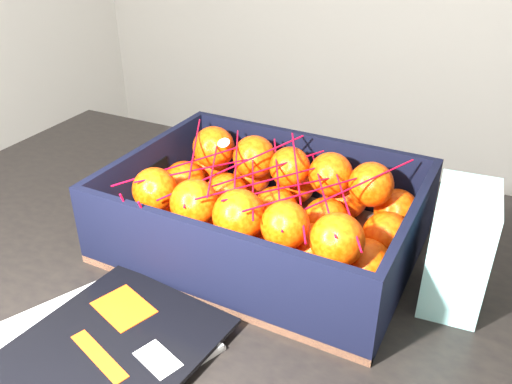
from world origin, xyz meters
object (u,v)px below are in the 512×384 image
at_px(magazine_stack, 85,355).
at_px(retail_carton, 459,249).
at_px(table, 215,305).
at_px(produce_crate, 265,224).

xyz_separation_m(magazine_stack, retail_carton, (0.36, 0.31, 0.07)).
relative_size(table, magazine_stack, 3.58).
distance_m(table, retail_carton, 0.39).
bearing_deg(retail_carton, produce_crate, 174.72).
height_order(produce_crate, retail_carton, retail_carton).
bearing_deg(table, retail_carton, 10.88).
xyz_separation_m(table, produce_crate, (0.06, 0.06, 0.14)).
bearing_deg(produce_crate, magazine_stack, -104.60).
bearing_deg(magazine_stack, retail_carton, 41.07).
bearing_deg(retail_carton, magazine_stack, -144.67).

